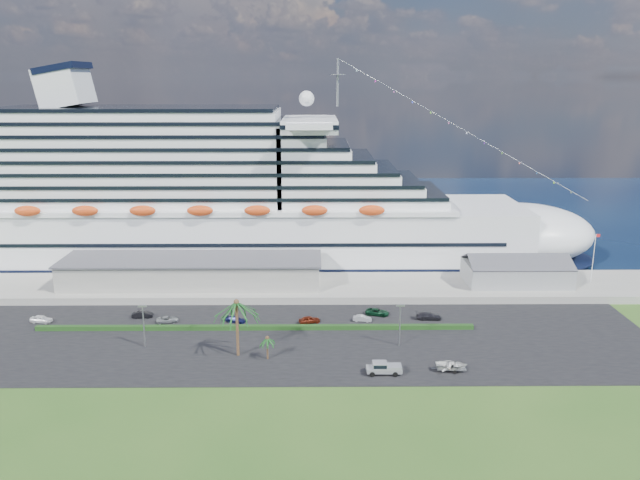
{
  "coord_description": "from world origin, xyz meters",
  "views": [
    {
      "loc": [
        4.08,
        -100.93,
        49.38
      ],
      "look_at": [
        5.18,
        30.0,
        15.08
      ],
      "focal_mm": 35.0,
      "sensor_mm": 36.0,
      "label": 1
    }
  ],
  "objects_px": {
    "pickup_truck": "(383,368)",
    "cruise_ship": "(220,202)",
    "parked_car_3": "(236,319)",
    "boat_trailer": "(451,365)"
  },
  "relations": [
    {
      "from": "parked_car_3",
      "to": "pickup_truck",
      "type": "distance_m",
      "value": 36.72
    },
    {
      "from": "pickup_truck",
      "to": "boat_trailer",
      "type": "relative_size",
      "value": 0.97
    },
    {
      "from": "cruise_ship",
      "to": "parked_car_3",
      "type": "xyz_separation_m",
      "value": [
        9.1,
        -44.05,
        -15.96
      ]
    },
    {
      "from": "cruise_ship",
      "to": "boat_trailer",
      "type": "bearing_deg",
      "value": -53.64
    },
    {
      "from": "pickup_truck",
      "to": "parked_car_3",
      "type": "bearing_deg",
      "value": 140.15
    },
    {
      "from": "parked_car_3",
      "to": "cruise_ship",
      "type": "bearing_deg",
      "value": 29.43
    },
    {
      "from": "parked_car_3",
      "to": "boat_trailer",
      "type": "relative_size",
      "value": 0.67
    },
    {
      "from": "pickup_truck",
      "to": "cruise_ship",
      "type": "bearing_deg",
      "value": 118.89
    },
    {
      "from": "pickup_truck",
      "to": "boat_trailer",
      "type": "xyz_separation_m",
      "value": [
        11.84,
        0.85,
        0.0
      ]
    },
    {
      "from": "cruise_ship",
      "to": "boat_trailer",
      "type": "relative_size",
      "value": 30.44
    }
  ]
}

